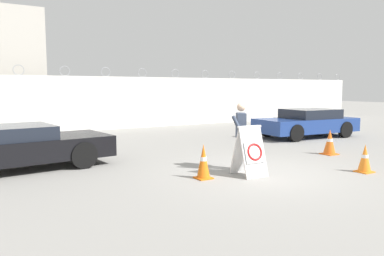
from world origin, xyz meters
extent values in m
plane|color=gray|center=(0.00, 0.00, 0.00)|extent=(90.00, 90.00, 0.00)
cube|color=silver|center=(0.00, 11.15, 1.31)|extent=(36.00, 0.30, 2.62)
torus|color=gray|center=(-3.91, 11.15, 2.84)|extent=(0.47, 0.03, 0.47)
torus|color=gray|center=(-1.96, 11.15, 2.84)|extent=(0.47, 0.03, 0.47)
torus|color=gray|center=(0.00, 11.15, 2.84)|extent=(0.47, 0.03, 0.47)
torus|color=gray|center=(1.96, 11.15, 2.84)|extent=(0.47, 0.03, 0.47)
torus|color=gray|center=(3.91, 11.15, 2.84)|extent=(0.47, 0.03, 0.47)
torus|color=gray|center=(5.87, 11.15, 2.84)|extent=(0.47, 0.03, 0.47)
torus|color=gray|center=(7.82, 11.15, 2.84)|extent=(0.47, 0.03, 0.47)
torus|color=gray|center=(9.78, 11.15, 2.84)|extent=(0.47, 0.03, 0.47)
torus|color=gray|center=(11.73, 11.15, 2.84)|extent=(0.47, 0.03, 0.47)
torus|color=gray|center=(13.69, 11.15, 2.84)|extent=(0.47, 0.03, 0.47)
torus|color=gray|center=(15.64, 11.15, 2.84)|extent=(0.47, 0.03, 0.47)
torus|color=gray|center=(17.60, 11.15, 2.84)|extent=(0.47, 0.03, 0.47)
cube|color=white|center=(-0.39, -0.31, 0.57)|extent=(0.63, 0.43, 1.15)
cube|color=white|center=(-0.36, 0.04, 0.57)|extent=(0.63, 0.43, 1.15)
cube|color=white|center=(-0.38, -0.14, 1.16)|extent=(0.65, 0.11, 0.05)
cube|color=white|center=(-0.39, -0.35, 0.59)|extent=(0.53, 0.21, 0.50)
torus|color=red|center=(-0.39, -0.36, 0.59)|extent=(0.42, 0.20, 0.41)
cylinder|color=black|center=(-0.12, 0.51, 0.41)|extent=(0.15, 0.15, 0.82)
cylinder|color=black|center=(-0.21, 0.36, 0.41)|extent=(0.15, 0.15, 0.82)
cube|color=#384256|center=(-0.17, 0.44, 1.13)|extent=(0.41, 0.48, 0.63)
sphere|color=#DBB293|center=(-0.17, 0.44, 1.60)|extent=(0.22, 0.22, 0.22)
cylinder|color=#384256|center=(-0.03, 0.66, 1.14)|extent=(0.09, 0.09, 0.60)
cylinder|color=#384256|center=(-0.39, 0.27, 1.12)|extent=(0.33, 0.25, 0.58)
cube|color=orange|center=(-1.48, 0.15, 0.01)|extent=(0.36, 0.36, 0.03)
cone|color=orange|center=(-1.48, 0.15, 0.41)|extent=(0.30, 0.30, 0.77)
cylinder|color=white|center=(-1.48, 0.15, 0.45)|extent=(0.15, 0.15, 0.11)
cube|color=orange|center=(3.59, 0.70, 0.01)|extent=(0.44, 0.44, 0.03)
cone|color=orange|center=(3.59, 0.70, 0.41)|extent=(0.37, 0.37, 0.76)
cylinder|color=white|center=(3.59, 0.70, 0.45)|extent=(0.18, 0.18, 0.11)
cube|color=orange|center=(2.26, -1.39, 0.01)|extent=(0.37, 0.37, 0.03)
cone|color=orange|center=(2.26, -1.39, 0.36)|extent=(0.31, 0.31, 0.66)
cylinder|color=white|center=(2.26, -1.39, 0.39)|extent=(0.16, 0.16, 0.09)
cylinder|color=black|center=(-3.68, 4.42, 0.35)|extent=(0.71, 0.27, 0.70)
cylinder|color=black|center=(-3.51, 2.68, 0.35)|extent=(0.71, 0.27, 0.70)
cube|color=black|center=(-5.05, 3.41, 0.52)|extent=(4.87, 2.31, 0.55)
cube|color=black|center=(-5.28, 3.39, 0.96)|extent=(2.41, 1.89, 0.34)
cylinder|color=black|center=(4.78, 3.18, 0.34)|extent=(0.69, 0.26, 0.68)
cylinder|color=black|center=(4.92, 4.93, 0.34)|extent=(0.69, 0.26, 0.68)
cylinder|color=black|center=(7.45, 2.95, 0.34)|extent=(0.69, 0.26, 0.68)
cylinder|color=black|center=(7.60, 4.70, 0.34)|extent=(0.69, 0.26, 0.68)
cube|color=navy|center=(6.19, 3.94, 0.52)|extent=(4.47, 2.22, 0.56)
cube|color=black|center=(6.40, 3.92, 0.99)|extent=(2.21, 1.85, 0.38)
camera|label=1|loc=(-6.11, -6.87, 2.08)|focal=35.00mm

